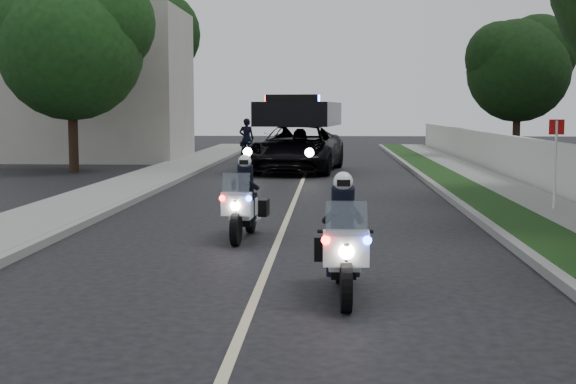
# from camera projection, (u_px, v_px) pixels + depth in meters

# --- Properties ---
(ground) EXTENTS (120.00, 120.00, 0.00)m
(ground) POSITION_uv_depth(u_px,v_px,m) (259.00, 289.00, 10.32)
(ground) COLOR black
(ground) RESTS_ON ground
(curb_right) EXTENTS (0.20, 60.00, 0.15)m
(curb_right) POSITION_uv_depth(u_px,v_px,m) (453.00, 199.00, 20.01)
(curb_right) COLOR gray
(curb_right) RESTS_ON ground
(grass_verge) EXTENTS (1.20, 60.00, 0.16)m
(grass_verge) POSITION_uv_depth(u_px,v_px,m) (480.00, 199.00, 19.97)
(grass_verge) COLOR #193814
(grass_verge) RESTS_ON ground
(sidewalk_right) EXTENTS (1.40, 60.00, 0.16)m
(sidewalk_right) POSITION_uv_depth(u_px,v_px,m) (531.00, 200.00, 19.90)
(sidewalk_right) COLOR gray
(sidewalk_right) RESTS_ON ground
(property_wall) EXTENTS (0.22, 60.00, 1.50)m
(property_wall) POSITION_uv_depth(u_px,v_px,m) (572.00, 174.00, 19.78)
(property_wall) COLOR beige
(property_wall) RESTS_ON ground
(curb_left) EXTENTS (0.20, 60.00, 0.15)m
(curb_left) POSITION_uv_depth(u_px,v_px,m) (140.00, 197.00, 20.47)
(curb_left) COLOR gray
(curb_left) RESTS_ON ground
(sidewalk_left) EXTENTS (2.00, 60.00, 0.16)m
(sidewalk_left) POSITION_uv_depth(u_px,v_px,m) (99.00, 197.00, 20.53)
(sidewalk_left) COLOR gray
(sidewalk_left) RESTS_ON ground
(building_far) EXTENTS (8.00, 6.00, 7.00)m
(building_far) POSITION_uv_depth(u_px,v_px,m) (98.00, 86.00, 36.32)
(building_far) COLOR #A8A396
(building_far) RESTS_ON ground
(lane_marking) EXTENTS (0.12, 50.00, 0.01)m
(lane_marking) POSITION_uv_depth(u_px,v_px,m) (294.00, 201.00, 20.25)
(lane_marking) COLOR #BFB78C
(lane_marking) RESTS_ON ground
(police_moto_left) EXTENTS (0.76, 1.87, 1.56)m
(police_moto_left) POSITION_uv_depth(u_px,v_px,m) (244.00, 238.00, 14.38)
(police_moto_left) COLOR white
(police_moto_left) RESTS_ON ground
(police_moto_right) EXTENTS (0.71, 1.90, 1.60)m
(police_moto_right) POSITION_uv_depth(u_px,v_px,m) (343.00, 296.00, 9.96)
(police_moto_right) COLOR silver
(police_moto_right) RESTS_ON ground
(police_suv) EXTENTS (3.72, 6.76, 3.14)m
(police_suv) POSITION_uv_depth(u_px,v_px,m) (298.00, 172.00, 29.74)
(police_suv) COLOR black
(police_suv) RESTS_ON ground
(bicycle) EXTENTS (0.88, 1.94, 0.98)m
(bicycle) POSITION_uv_depth(u_px,v_px,m) (247.00, 163.00, 34.48)
(bicycle) COLOR black
(bicycle) RESTS_ON ground
(cyclist) EXTENTS (0.65, 0.44, 1.80)m
(cyclist) POSITION_uv_depth(u_px,v_px,m) (247.00, 163.00, 34.48)
(cyclist) COLOR black
(cyclist) RESTS_ON ground
(sign_post) EXTENTS (0.36, 0.36, 2.24)m
(sign_post) POSITION_uv_depth(u_px,v_px,m) (553.00, 215.00, 17.55)
(sign_post) COLOR red
(sign_post) RESTS_ON ground
(tree_right_e) EXTENTS (5.45, 5.45, 8.23)m
(tree_right_e) POSITION_uv_depth(u_px,v_px,m) (515.00, 159.00, 37.61)
(tree_right_e) COLOR black
(tree_right_e) RESTS_ON ground
(tree_left_near) EXTENTS (5.61, 5.61, 9.12)m
(tree_left_near) POSITION_uv_depth(u_px,v_px,m) (74.00, 172.00, 29.53)
(tree_left_near) COLOR #1A4316
(tree_left_near) RESTS_ON ground
(tree_left_far) EXTENTS (6.77, 6.77, 10.44)m
(tree_left_far) POSITION_uv_depth(u_px,v_px,m) (136.00, 153.00, 42.51)
(tree_left_far) COLOR black
(tree_left_far) RESTS_ON ground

